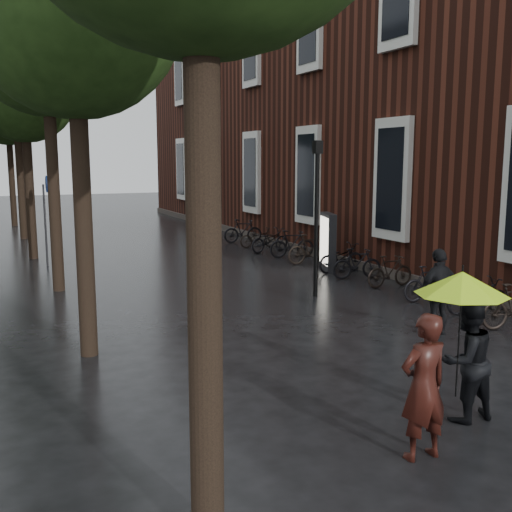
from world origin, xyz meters
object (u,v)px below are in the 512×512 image
person_black (466,360)px  pedestrian_walking (439,292)px  person_burgundy (424,387)px  ad_lightbox (328,242)px  parked_bicycles (330,255)px  lamp_post (317,203)px

person_black → pedestrian_walking: pedestrian_walking is taller
person_burgundy → ad_lightbox: size_ratio=0.97×
person_black → parked_bicycles: 11.49m
pedestrian_walking → lamp_post: bearing=-84.1°
ad_lightbox → lamp_post: size_ratio=0.46×
pedestrian_walking → ad_lightbox: ad_lightbox is taller
parked_bicycles → ad_lightbox: size_ratio=8.27×
person_burgundy → person_black: size_ratio=1.06×
ad_lightbox → person_burgundy: bearing=-98.1°
person_black → parked_bicycles: (4.43, 10.60, -0.39)m
person_burgundy → ad_lightbox: 12.46m
person_black → lamp_post: (2.03, 7.46, 1.61)m
lamp_post → parked_bicycles: bearing=52.6°
person_burgundy → parked_bicycles: 12.57m
ad_lightbox → parked_bicycles: bearing=42.7°
parked_bicycles → lamp_post: (-2.40, -3.14, 1.99)m
pedestrian_walking → parked_bicycles: 7.52m
lamp_post → pedestrian_walking: bearing=-83.4°
person_burgundy → person_black: (1.27, 0.60, -0.05)m
person_burgundy → person_black: 1.40m
parked_bicycles → ad_lightbox: (-0.12, -0.06, 0.46)m
ad_lightbox → lamp_post: (-2.28, -3.09, 1.53)m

